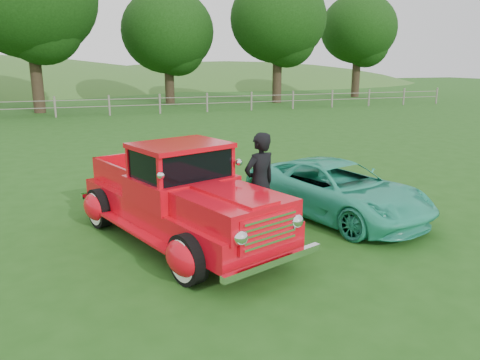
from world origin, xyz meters
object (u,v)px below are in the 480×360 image
object	(u,v)px
tree_mid_east	(278,19)
red_pickup	(180,198)
tree_far_east	(359,29)
man	(260,183)
teal_sedan	(337,189)
tree_near_east	(168,32)

from	to	relation	value
tree_mid_east	red_pickup	xyz separation A→B (m)	(-13.33, -26.06, -5.38)
tree_far_east	tree_mid_east	bearing A→B (deg)	-161.57
tree_mid_east	man	size ratio (longest dim) A/B	4.99
man	tree_far_east	bearing A→B (deg)	-144.40
tree_far_east	teal_sedan	bearing A→B (deg)	-123.42
tree_near_east	man	size ratio (longest dim) A/B	4.40
red_pickup	teal_sedan	distance (m)	3.36
tree_mid_east	tree_far_east	bearing A→B (deg)	18.43
tree_near_east	teal_sedan	distance (m)	28.24
tree_mid_east	red_pickup	distance (m)	29.76
tree_mid_east	tree_far_east	world-z (taller)	tree_mid_east
tree_near_east	tree_far_east	bearing A→B (deg)	3.37
tree_far_east	teal_sedan	size ratio (longest dim) A/B	2.17
teal_sedan	man	distance (m)	1.92
teal_sedan	tree_far_east	bearing A→B (deg)	39.04
red_pickup	tree_near_east	bearing A→B (deg)	59.47
tree_near_east	tree_mid_east	world-z (taller)	tree_mid_east
teal_sedan	tree_near_east	bearing A→B (deg)	68.37
tree_far_east	man	xyz separation A→B (m)	(-20.84, -29.13, -4.91)
man	red_pickup	bearing A→B (deg)	-21.30
tree_far_east	tree_near_east	bearing A→B (deg)	-176.63
tree_mid_east	man	bearing A→B (deg)	-114.39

